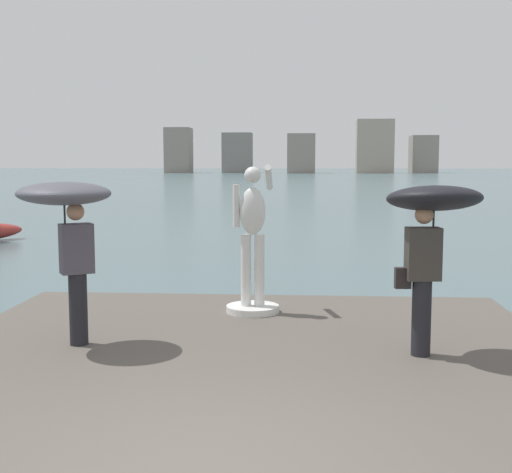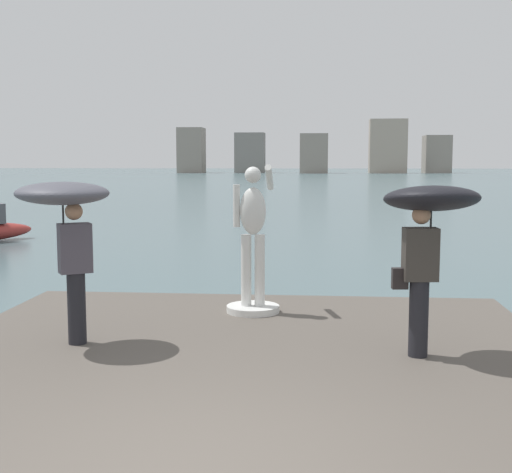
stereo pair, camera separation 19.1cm
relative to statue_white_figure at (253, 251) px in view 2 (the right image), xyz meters
The scene contains 6 objects.
ground_plane 34.79m from the statue_white_figure, 89.90° to the left, with size 400.00×400.00×0.00m, color #4C666B.
pier 3.64m from the statue_white_figure, 88.95° to the right, with size 7.50×9.54×0.40m, color #564F47.
statue_white_figure is the anchor object (origin of this frame).
onlooker_left 2.93m from the statue_white_figure, 136.81° to the right, with size 1.52×1.52×1.99m.
onlooker_right 3.08m from the statue_white_figure, 43.58° to the right, with size 1.17×1.19×2.00m.
distant_skyline 141.38m from the statue_white_figure, 89.67° to the left, with size 60.10×12.10×11.61m.
Camera 2 is at (0.85, -4.59, 2.63)m, focal length 47.59 mm.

